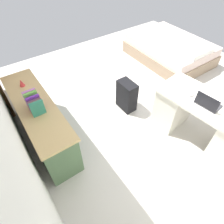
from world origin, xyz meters
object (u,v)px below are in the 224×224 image
suitcase_black (127,96)px  laptop (208,103)px  computer_mouse (192,94)px  figurine_small (21,83)px  credenza (41,121)px  bed (170,50)px  desk (201,121)px

suitcase_black → laptop: bearing=-162.1°
laptop → computer_mouse: size_ratio=3.33×
computer_mouse → figurine_small: 2.51m
credenza → bed: credenza is taller
bed → computer_mouse: bearing=138.0°
laptop → bed: bearing=-38.2°
bed → suitcase_black: size_ratio=3.39×
credenza → bed: (0.56, -3.44, -0.13)m
bed → desk: bearing=143.3°
desk → laptop: 0.42m
suitcase_black → figurine_small: size_ratio=5.12×
suitcase_black → figurine_small: 1.73m
desk → credenza: size_ratio=0.84×
credenza → computer_mouse: (-1.14, -1.91, 0.40)m
suitcase_black → bed: bearing=-68.9°
bed → computer_mouse: (-1.70, 1.53, 0.53)m
suitcase_black → computer_mouse: computer_mouse is taller
desk → bed: (1.96, -1.46, -0.15)m
credenza → laptop: size_ratio=5.40×
suitcase_black → laptop: 1.37m
desk → credenza: desk is taller
credenza → suitcase_black: size_ratio=3.20×
suitcase_black → figurine_small: (0.69, 1.50, 0.51)m
bed → laptop: size_ratio=5.72×
desk → credenza: 2.42m
computer_mouse → desk: bearing=-171.5°
credenza → suitcase_black: 1.51m
desk → laptop: (-0.00, 0.08, 0.41)m
desk → suitcase_black: (1.19, 0.48, -0.11)m
computer_mouse → credenza: bearing=52.4°
suitcase_black → laptop: size_ratio=1.69×
credenza → suitcase_black: bearing=-97.9°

